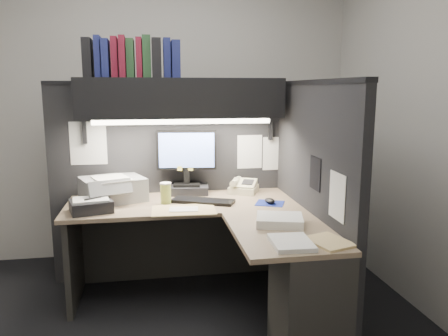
{
  "coord_description": "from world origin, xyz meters",
  "views": [
    {
      "loc": [
        -0.13,
        -2.64,
        1.57
      ],
      "look_at": [
        0.41,
        0.51,
        0.99
      ],
      "focal_mm": 35.0,
      "sensor_mm": 36.0,
      "label": 1
    }
  ],
  "objects_px": {
    "overhead_shelf": "(181,98)",
    "notebook_stack": "(91,206)",
    "telephone": "(244,187)",
    "coffee_cup": "(166,194)",
    "desk": "(239,264)",
    "keyboard": "(203,201)",
    "monitor": "(187,169)",
    "printer": "(113,189)"
  },
  "relations": [
    {
      "from": "monitor",
      "to": "printer",
      "type": "relative_size",
      "value": 1.18
    },
    {
      "from": "overhead_shelf",
      "to": "keyboard",
      "type": "distance_m",
      "value": 0.8
    },
    {
      "from": "desk",
      "to": "coffee_cup",
      "type": "relative_size",
      "value": 11.52
    },
    {
      "from": "monitor",
      "to": "telephone",
      "type": "xyz_separation_m",
      "value": [
        0.46,
        -0.04,
        -0.16
      ]
    },
    {
      "from": "keyboard",
      "to": "coffee_cup",
      "type": "xyz_separation_m",
      "value": [
        -0.28,
        0.02,
        0.06
      ]
    },
    {
      "from": "coffee_cup",
      "to": "printer",
      "type": "relative_size",
      "value": 0.34
    },
    {
      "from": "keyboard",
      "to": "notebook_stack",
      "type": "relative_size",
      "value": 1.71
    },
    {
      "from": "keyboard",
      "to": "desk",
      "type": "bearing_deg",
      "value": -47.66
    },
    {
      "from": "telephone",
      "to": "coffee_cup",
      "type": "bearing_deg",
      "value": -133.95
    },
    {
      "from": "monitor",
      "to": "overhead_shelf",
      "type": "bearing_deg",
      "value": -112.32
    },
    {
      "from": "desk",
      "to": "monitor",
      "type": "xyz_separation_m",
      "value": [
        -0.26,
        0.82,
        0.49
      ]
    },
    {
      "from": "telephone",
      "to": "notebook_stack",
      "type": "relative_size",
      "value": 0.82
    },
    {
      "from": "monitor",
      "to": "keyboard",
      "type": "relative_size",
      "value": 1.11
    },
    {
      "from": "keyboard",
      "to": "printer",
      "type": "distance_m",
      "value": 0.7
    },
    {
      "from": "overhead_shelf",
      "to": "monitor",
      "type": "xyz_separation_m",
      "value": [
        0.04,
        0.07,
        -0.56
      ]
    },
    {
      "from": "desk",
      "to": "keyboard",
      "type": "height_order",
      "value": "keyboard"
    },
    {
      "from": "coffee_cup",
      "to": "keyboard",
      "type": "bearing_deg",
      "value": -4.08
    },
    {
      "from": "overhead_shelf",
      "to": "monitor",
      "type": "relative_size",
      "value": 3.0
    },
    {
      "from": "overhead_shelf",
      "to": "monitor",
      "type": "height_order",
      "value": "overhead_shelf"
    },
    {
      "from": "overhead_shelf",
      "to": "coffee_cup",
      "type": "xyz_separation_m",
      "value": [
        -0.14,
        -0.21,
        -0.7
      ]
    },
    {
      "from": "coffee_cup",
      "to": "desk",
      "type": "bearing_deg",
      "value": -50.43
    },
    {
      "from": "desk",
      "to": "overhead_shelf",
      "type": "height_order",
      "value": "overhead_shelf"
    },
    {
      "from": "overhead_shelf",
      "to": "keyboard",
      "type": "bearing_deg",
      "value": -60.72
    },
    {
      "from": "monitor",
      "to": "telephone",
      "type": "relative_size",
      "value": 2.3
    },
    {
      "from": "desk",
      "to": "telephone",
      "type": "height_order",
      "value": "telephone"
    },
    {
      "from": "desk",
      "to": "notebook_stack",
      "type": "height_order",
      "value": "notebook_stack"
    },
    {
      "from": "desk",
      "to": "overhead_shelf",
      "type": "relative_size",
      "value": 1.1
    },
    {
      "from": "overhead_shelf",
      "to": "notebook_stack",
      "type": "distance_m",
      "value": 1.05
    },
    {
      "from": "desk",
      "to": "keyboard",
      "type": "bearing_deg",
      "value": 108.13
    },
    {
      "from": "printer",
      "to": "coffee_cup",
      "type": "bearing_deg",
      "value": -44.19
    },
    {
      "from": "overhead_shelf",
      "to": "notebook_stack",
      "type": "bearing_deg",
      "value": -152.35
    },
    {
      "from": "desk",
      "to": "monitor",
      "type": "distance_m",
      "value": 0.99
    },
    {
      "from": "notebook_stack",
      "to": "coffee_cup",
      "type": "bearing_deg",
      "value": 14.53
    },
    {
      "from": "telephone",
      "to": "printer",
      "type": "relative_size",
      "value": 0.51
    },
    {
      "from": "overhead_shelf",
      "to": "monitor",
      "type": "distance_m",
      "value": 0.57
    },
    {
      "from": "overhead_shelf",
      "to": "notebook_stack",
      "type": "relative_size",
      "value": 5.68
    },
    {
      "from": "printer",
      "to": "notebook_stack",
      "type": "bearing_deg",
      "value": -134.27
    },
    {
      "from": "telephone",
      "to": "printer",
      "type": "xyz_separation_m",
      "value": [
        -1.04,
        -0.08,
        0.04
      ]
    },
    {
      "from": "monitor",
      "to": "telephone",
      "type": "distance_m",
      "value": 0.49
    },
    {
      "from": "overhead_shelf",
      "to": "telephone",
      "type": "xyz_separation_m",
      "value": [
        0.5,
        0.03,
        -0.73
      ]
    },
    {
      "from": "coffee_cup",
      "to": "printer",
      "type": "distance_m",
      "value": 0.43
    },
    {
      "from": "monitor",
      "to": "notebook_stack",
      "type": "distance_m",
      "value": 0.83
    }
  ]
}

